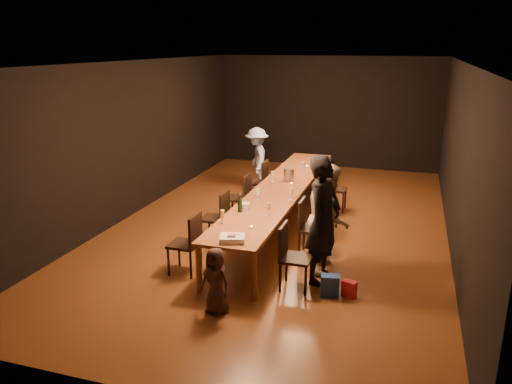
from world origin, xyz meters
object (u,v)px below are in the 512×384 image
(chair_left_1, at_px, (215,217))
(ice_bucket, at_px, (289,174))
(woman_tan, at_px, (328,218))
(woman_birthday, at_px, (323,220))
(birthday_cake, at_px, (232,238))
(table, at_px, (281,189))
(champagne_bottle, at_px, (240,202))
(chair_right_0, at_px, (296,257))
(chair_right_3, at_px, (336,188))
(chair_right_2, at_px, (326,206))
(chair_left_3, at_px, (257,182))
(man_blue, at_px, (257,159))
(plate_stack, at_px, (245,206))
(chair_right_1, at_px, (313,228))
(chair_left_2, at_px, (238,198))
(child, at_px, (216,281))
(chair_left_0, at_px, (184,243))

(chair_left_1, distance_m, ice_bucket, 1.98)
(woman_tan, bearing_deg, chair_left_1, 70.73)
(woman_birthday, height_order, birthday_cake, woman_birthday)
(chair_left_1, relative_size, woman_tan, 0.57)
(table, relative_size, champagne_bottle, 19.29)
(chair_right_0, xyz_separation_m, chair_right_3, (0.00, 3.60, 0.00))
(woman_birthday, height_order, ice_bucket, woman_birthday)
(chair_right_2, height_order, chair_left_3, same)
(birthday_cake, distance_m, champagne_bottle, 1.23)
(chair_right_0, distance_m, ice_bucket, 3.08)
(man_blue, relative_size, plate_stack, 8.01)
(chair_right_0, bearing_deg, chair_right_1, 180.00)
(chair_left_1, relative_size, chair_left_3, 1.00)
(woman_tan, distance_m, birthday_cake, 1.58)
(chair_right_0, relative_size, chair_right_1, 1.00)
(chair_left_2, xyz_separation_m, woman_birthday, (2.00, -2.05, 0.46))
(chair_right_0, relative_size, ice_bucket, 4.09)
(chair_right_0, distance_m, child, 1.24)
(chair_left_2, height_order, chair_left_3, same)
(chair_left_3, xyz_separation_m, champagne_bottle, (0.59, -2.77, 0.44))
(table, distance_m, man_blue, 2.46)
(chair_left_1, bearing_deg, woman_tan, -102.03)
(chair_left_1, height_order, champagne_bottle, champagne_bottle)
(ice_bucket, bearing_deg, champagne_bottle, -97.48)
(chair_left_1, bearing_deg, chair_left_0, -180.00)
(chair_left_2, relative_size, plate_stack, 5.08)
(chair_right_2, distance_m, plate_stack, 1.83)
(chair_left_2, distance_m, child, 3.44)
(chair_right_2, xyz_separation_m, chair_left_2, (-1.70, 0.00, 0.00))
(chair_left_2, distance_m, man_blue, 2.21)
(chair_right_3, height_order, woman_tan, woman_tan)
(chair_right_1, distance_m, chair_left_3, 2.94)
(chair_right_0, bearing_deg, chair_left_3, -154.72)
(man_blue, distance_m, champagne_bottle, 3.86)
(birthday_cake, bearing_deg, champagne_bottle, 87.76)
(birthday_cake, bearing_deg, chair_right_3, 61.92)
(man_blue, relative_size, birthday_cake, 3.73)
(chair_right_3, bearing_deg, man_blue, -116.05)
(woman_tan, distance_m, child, 2.08)
(woman_birthday, bearing_deg, birthday_cake, 138.39)
(chair_left_2, relative_size, child, 1.07)
(table, relative_size, chair_left_0, 6.45)
(plate_stack, bearing_deg, child, -82.39)
(woman_birthday, bearing_deg, chair_right_2, 24.11)
(chair_left_0, relative_size, plate_stack, 5.08)
(chair_right_2, height_order, champagne_bottle, champagne_bottle)
(chair_right_1, bearing_deg, chair_left_0, -54.78)
(plate_stack, bearing_deg, chair_right_0, -41.79)
(chair_left_2, bearing_deg, woman_tan, -129.07)
(chair_right_3, xyz_separation_m, chair_left_0, (-1.70, -3.60, 0.00))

